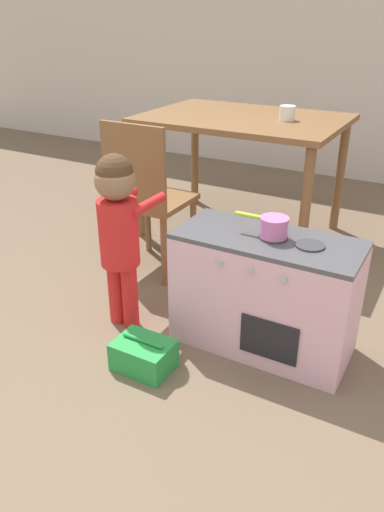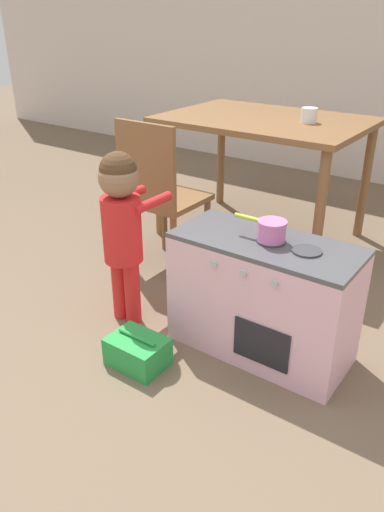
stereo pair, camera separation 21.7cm
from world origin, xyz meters
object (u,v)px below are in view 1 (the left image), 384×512
at_px(toy_pot, 273,226).
at_px(dining_chair_near, 147,196).
at_px(child_figure, 118,219).
at_px(play_kitchen, 265,293).
at_px(toy_basket, 144,355).
at_px(cup_on_table, 287,113).
at_px(dining_table, 243,132).

xyz_separation_m(toy_pot, dining_chair_near, (-0.84, 0.34, -0.12)).
bearing_deg(toy_pot, child_figure, -166.37).
distance_m(play_kitchen, toy_basket, 0.58).
bearing_deg(cup_on_table, dining_chair_near, -121.52).
distance_m(child_figure, dining_table, 1.29).
xyz_separation_m(play_kitchen, dining_table, (-0.62, 1.12, 0.41)).
relative_size(dining_table, dining_chair_near, 1.41).
distance_m(child_figure, cup_on_table, 1.35).
height_order(toy_pot, child_figure, child_figure).
bearing_deg(child_figure, dining_chair_near, 110.78).
bearing_deg(play_kitchen, toy_basket, -132.73).
distance_m(play_kitchen, dining_table, 1.35).
bearing_deg(child_figure, toy_pot, 13.63).
relative_size(play_kitchen, toy_pot, 3.36).
relative_size(toy_pot, child_figure, 0.27).
bearing_deg(toy_pot, dining_chair_near, 158.00).
height_order(dining_table, dining_chair_near, dining_chair_near).
bearing_deg(play_kitchen, cup_on_table, 107.14).
relative_size(toy_basket, dining_chair_near, 0.28).
height_order(child_figure, toy_basket, child_figure).
height_order(toy_pot, dining_chair_near, dining_chair_near).
bearing_deg(dining_chair_near, child_figure, -69.22).
xyz_separation_m(child_figure, dining_table, (0.02, 1.28, 0.14)).
relative_size(child_figure, dining_chair_near, 0.96).
xyz_separation_m(play_kitchen, toy_basket, (-0.37, -0.40, -0.20)).
relative_size(toy_pot, dining_chair_near, 0.26).
relative_size(child_figure, cup_on_table, 8.91).
relative_size(toy_pot, cup_on_table, 2.44).
bearing_deg(play_kitchen, child_figure, -166.10).
xyz_separation_m(play_kitchen, toy_pot, (0.02, 0.00, 0.32)).
distance_m(dining_table, cup_on_table, 0.31).
bearing_deg(toy_basket, play_kitchen, 47.27).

